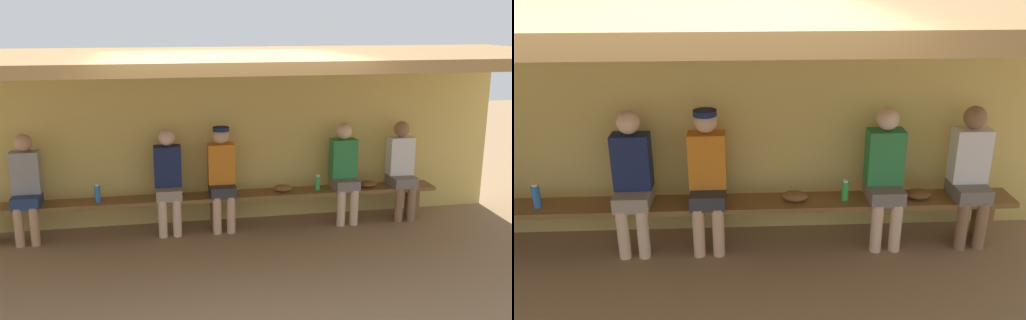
# 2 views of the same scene
# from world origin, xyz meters

# --- Properties ---
(ground_plane) EXTENTS (24.00, 24.00, 0.00)m
(ground_plane) POSITION_xyz_m (0.00, 0.00, 0.00)
(ground_plane) COLOR #8C6D4C
(back_wall) EXTENTS (8.00, 0.20, 2.20)m
(back_wall) POSITION_xyz_m (0.00, 2.00, 1.10)
(back_wall) COLOR #D8BC60
(back_wall) RESTS_ON ground
(dugout_roof) EXTENTS (8.00, 2.80, 0.12)m
(dugout_roof) POSITION_xyz_m (0.00, 0.70, 2.26)
(dugout_roof) COLOR olive
(dugout_roof) RESTS_ON back_wall
(bench) EXTENTS (6.00, 0.36, 0.46)m
(bench) POSITION_xyz_m (0.00, 1.55, 0.39)
(bench) COLOR brown
(bench) RESTS_ON ground
(player_in_blue) EXTENTS (0.34, 0.42, 1.34)m
(player_in_blue) POSITION_xyz_m (1.75, 1.55, 0.73)
(player_in_blue) COLOR slate
(player_in_blue) RESTS_ON ground
(player_rightmost) EXTENTS (0.34, 0.42, 1.34)m
(player_rightmost) POSITION_xyz_m (0.10, 1.55, 0.75)
(player_rightmost) COLOR #333338
(player_rightmost) RESTS_ON ground
(player_with_sunglasses) EXTENTS (0.34, 0.42, 1.34)m
(player_with_sunglasses) POSITION_xyz_m (2.57, 1.55, 0.73)
(player_with_sunglasses) COLOR slate
(player_with_sunglasses) RESTS_ON ground
(player_in_white) EXTENTS (0.34, 0.42, 1.34)m
(player_in_white) POSITION_xyz_m (-2.29, 1.55, 0.73)
(player_in_white) COLOR navy
(player_in_white) RESTS_ON ground
(player_middle) EXTENTS (0.34, 0.42, 1.34)m
(player_middle) POSITION_xyz_m (-0.58, 1.55, 0.73)
(player_middle) COLOR gray
(player_middle) RESTS_ON ground
(water_bottle_orange) EXTENTS (0.06, 0.06, 0.21)m
(water_bottle_orange) POSITION_xyz_m (1.38, 1.53, 0.56)
(water_bottle_orange) COLOR green
(water_bottle_orange) RESTS_ON bench
(water_bottle_green) EXTENTS (0.07, 0.07, 0.23)m
(water_bottle_green) POSITION_xyz_m (-1.46, 1.53, 0.57)
(water_bottle_green) COLOR blue
(water_bottle_green) RESTS_ON bench
(baseball_glove_tan) EXTENTS (0.27, 0.22, 0.09)m
(baseball_glove_tan) POSITION_xyz_m (0.91, 1.54, 0.51)
(baseball_glove_tan) COLOR brown
(baseball_glove_tan) RESTS_ON bench
(baseball_glove_worn) EXTENTS (0.26, 0.20, 0.09)m
(baseball_glove_worn) POSITION_xyz_m (2.08, 1.53, 0.51)
(baseball_glove_worn) COLOR brown
(baseball_glove_worn) RESTS_ON bench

